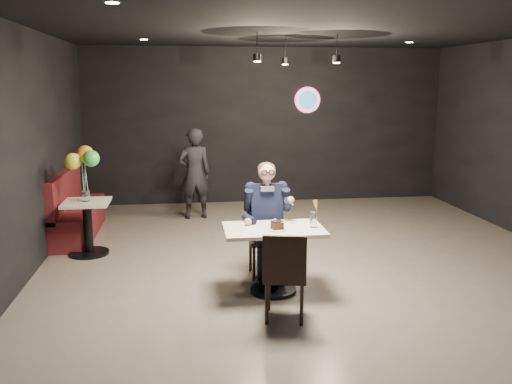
{
  "coord_description": "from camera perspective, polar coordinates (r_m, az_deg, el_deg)",
  "views": [
    {
      "loc": [
        -1.62,
        -6.01,
        2.31
      ],
      "look_at": [
        -0.78,
        0.3,
        1.04
      ],
      "focal_mm": 38.0,
      "sensor_mm": 36.0,
      "label": 1
    }
  ],
  "objects": [
    {
      "name": "sundae_glass",
      "position": [
        6.03,
        6.04,
        -2.91
      ],
      "size": [
        0.08,
        0.08,
        0.17
      ],
      "primitive_type": "cylinder",
      "color": "silver",
      "rests_on": "main_table"
    },
    {
      "name": "main_table",
      "position": [
        6.11,
        1.85,
        -7.17
      ],
      "size": [
        1.1,
        0.7,
        0.75
      ],
      "primitive_type": "cube",
      "color": "white",
      "rests_on": "floor"
    },
    {
      "name": "side_table",
      "position": [
        7.77,
        -17.27,
        -3.6
      ],
      "size": [
        0.61,
        0.61,
        0.76
      ],
      "primitive_type": "cube",
      "color": "white",
      "rests_on": "floor"
    },
    {
      "name": "wall_sign",
      "position": [
        10.76,
        5.44,
        9.62
      ],
      "size": [
        0.5,
        0.06,
        0.5
      ],
      "primitive_type": null,
      "color": "pink",
      "rests_on": "floor"
    },
    {
      "name": "mint_leaf",
      "position": [
        5.86,
        2.96,
        -3.22
      ],
      "size": [
        0.07,
        0.04,
        0.01
      ],
      "primitive_type": "ellipsoid",
      "color": "#2B832D",
      "rests_on": "cake_slice"
    },
    {
      "name": "balloon_vase",
      "position": [
        7.67,
        -17.46,
        -0.38
      ],
      "size": [
        0.1,
        0.1,
        0.15
      ],
      "primitive_type": "cylinder",
      "color": "silver",
      "rests_on": "side_table"
    },
    {
      "name": "balloon_bunch",
      "position": [
        7.6,
        -17.64,
        2.63
      ],
      "size": [
        0.4,
        0.4,
        0.67
      ],
      "primitive_type": "cube",
      "color": "yellow",
      "rests_on": "balloon_vase"
    },
    {
      "name": "passerby",
      "position": [
        9.41,
        -6.49,
        1.93
      ],
      "size": [
        0.63,
        0.46,
        1.57
      ],
      "primitive_type": "imported",
      "rotation": [
        0.0,
        0.0,
        3.31
      ],
      "color": "black",
      "rests_on": "floor"
    },
    {
      "name": "pendant_lights",
      "position": [
        8.19,
        3.93,
        15.28
      ],
      "size": [
        1.4,
        1.2,
        0.36
      ],
      "primitive_type": "cube",
      "color": "black",
      "rests_on": "floor"
    },
    {
      "name": "chair_near",
      "position": [
        5.44,
        3.07,
        -8.61
      ],
      "size": [
        0.51,
        0.54,
        0.92
      ],
      "primitive_type": "cube",
      "rotation": [
        0.0,
        0.0,
        -0.22
      ],
      "color": "black",
      "rests_on": "floor"
    },
    {
      "name": "chair_far",
      "position": [
        6.6,
        1.07,
        -4.97
      ],
      "size": [
        0.42,
        0.46,
        0.92
      ],
      "primitive_type": "cube",
      "color": "black",
      "rests_on": "floor"
    },
    {
      "name": "floor",
      "position": [
        6.64,
        7.08,
        -9.13
      ],
      "size": [
        9.0,
        9.0,
        0.0
      ],
      "primitive_type": "plane",
      "color": "slate",
      "rests_on": "ground"
    },
    {
      "name": "cake_slice",
      "position": [
        5.9,
        2.25,
        -3.52
      ],
      "size": [
        0.14,
        0.13,
        0.08
      ],
      "primitive_type": "cube",
      "rotation": [
        0.0,
        0.0,
        0.35
      ],
      "color": "black",
      "rests_on": "dessert_plate"
    },
    {
      "name": "dessert_plate",
      "position": [
        5.91,
        2.23,
        -3.96
      ],
      "size": [
        0.22,
        0.22,
        0.01
      ],
      "primitive_type": "cylinder",
      "color": "white",
      "rests_on": "main_table"
    },
    {
      "name": "seated_man",
      "position": [
        6.53,
        1.07,
        -2.78
      ],
      "size": [
        0.6,
        0.8,
        1.44
      ],
      "primitive_type": "cube",
      "color": "black",
      "rests_on": "floor"
    },
    {
      "name": "wafer_cone",
      "position": [
        5.98,
        6.36,
        -1.46
      ],
      "size": [
        0.08,
        0.08,
        0.13
      ],
      "primitive_type": "cone",
      "rotation": [
        0.0,
        0.0,
        0.26
      ],
      "color": "tan",
      "rests_on": "sundae_glass"
    },
    {
      "name": "booth_bench",
      "position": [
        8.75,
        -18.19,
        -1.2
      ],
      "size": [
        0.5,
        2.0,
        1.0
      ],
      "primitive_type": "cube",
      "color": "#440E1A",
      "rests_on": "floor"
    }
  ]
}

